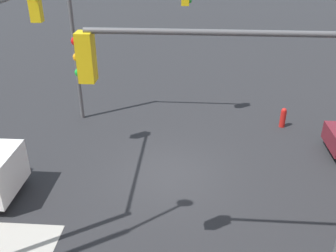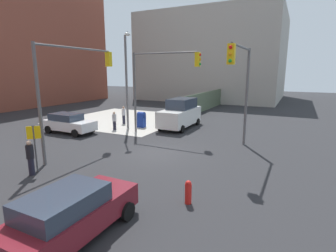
% 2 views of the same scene
% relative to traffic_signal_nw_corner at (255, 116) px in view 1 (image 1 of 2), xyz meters
% --- Properties ---
extents(ground_plane, '(120.00, 120.00, 0.00)m').
position_rel_traffic_signal_nw_corner_xyz_m(ground_plane, '(2.11, -4.50, -4.67)').
color(ground_plane, '#28282B').
extents(traffic_signal_nw_corner, '(6.19, 0.36, 6.50)m').
position_rel_traffic_signal_nw_corner_xyz_m(traffic_signal_nw_corner, '(0.00, 0.00, 0.00)').
color(traffic_signal_nw_corner, '#59595B').
rests_on(traffic_signal_nw_corner, ground).
extents(traffic_signal_se_corner, '(5.25, 0.36, 6.50)m').
position_rel_traffic_signal_nw_corner_xyz_m(traffic_signal_se_corner, '(4.62, -9.00, -0.06)').
color(traffic_signal_se_corner, '#59595B').
rests_on(traffic_signal_se_corner, ground).
extents(fire_hydrant, '(0.26, 0.26, 0.94)m').
position_rel_traffic_signal_nw_corner_xyz_m(fire_hydrant, '(-2.89, -8.70, -4.19)').
color(fire_hydrant, red).
rests_on(fire_hydrant, ground).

